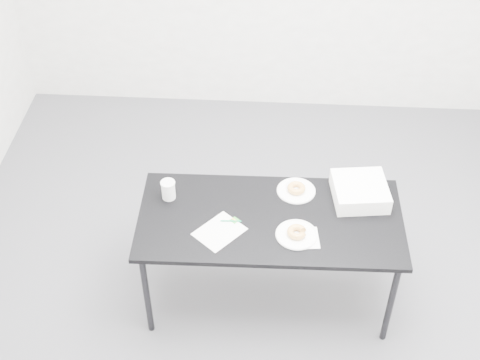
# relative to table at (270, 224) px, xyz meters

# --- Properties ---
(floor) EXTENTS (4.00, 4.00, 0.00)m
(floor) POSITION_rel_table_xyz_m (-0.12, 0.11, -0.64)
(floor) COLOR #49494E
(floor) RESTS_ON ground
(table) EXTENTS (1.52, 0.73, 0.69)m
(table) POSITION_rel_table_xyz_m (0.00, 0.00, 0.00)
(table) COLOR black
(table) RESTS_ON floor
(scorecard) EXTENTS (0.32, 0.32, 0.00)m
(scorecard) POSITION_rel_table_xyz_m (-0.28, -0.13, 0.05)
(scorecard) COLOR white
(scorecard) RESTS_ON table
(logo_patch) EXTENTS (0.06, 0.06, 0.00)m
(logo_patch) POSITION_rel_table_xyz_m (-0.20, -0.04, 0.06)
(logo_patch) COLOR green
(logo_patch) RESTS_ON scorecard
(pen) EXTENTS (0.12, 0.01, 0.01)m
(pen) POSITION_rel_table_xyz_m (-0.22, -0.05, 0.06)
(pen) COLOR #0B7B4A
(pen) RESTS_ON scorecard
(napkin) EXTENTS (0.18, 0.18, 0.00)m
(napkin) POSITION_rel_table_xyz_m (0.19, -0.15, 0.05)
(napkin) COLOR white
(napkin) RESTS_ON table
(plate_near) EXTENTS (0.23, 0.23, 0.01)m
(plate_near) POSITION_rel_table_xyz_m (0.15, -0.13, 0.06)
(plate_near) COLOR white
(plate_near) RESTS_ON napkin
(donut_near) EXTENTS (0.11, 0.11, 0.04)m
(donut_near) POSITION_rel_table_xyz_m (0.15, -0.13, 0.08)
(donut_near) COLOR gold
(donut_near) RESTS_ON plate_near
(plate_far) EXTENTS (0.23, 0.23, 0.01)m
(plate_far) POSITION_rel_table_xyz_m (0.15, 0.23, 0.06)
(plate_far) COLOR white
(plate_far) RESTS_ON table
(donut_far) EXTENTS (0.13, 0.13, 0.04)m
(donut_far) POSITION_rel_table_xyz_m (0.15, 0.23, 0.08)
(donut_far) COLOR gold
(donut_far) RESTS_ON plate_far
(coffee_cup) EXTENTS (0.08, 0.08, 0.12)m
(coffee_cup) POSITION_rel_table_xyz_m (-0.60, 0.13, 0.11)
(coffee_cup) COLOR white
(coffee_cup) RESTS_ON table
(cup_lid) EXTENTS (0.09, 0.09, 0.01)m
(cup_lid) POSITION_rel_table_xyz_m (0.13, 0.27, 0.06)
(cup_lid) COLOR silver
(cup_lid) RESTS_ON table
(bakery_box) EXTENTS (0.34, 0.34, 0.10)m
(bakery_box) POSITION_rel_table_xyz_m (0.51, 0.20, 0.10)
(bakery_box) COLOR white
(bakery_box) RESTS_ON table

